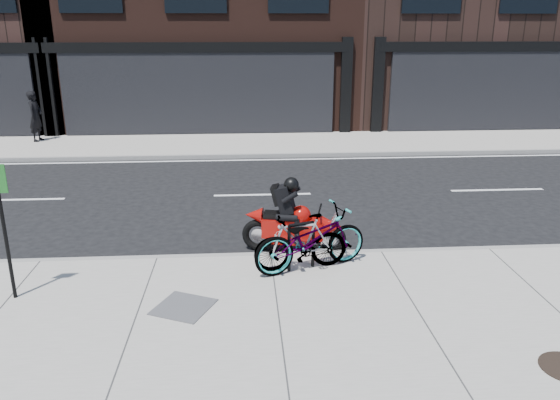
{
  "coord_description": "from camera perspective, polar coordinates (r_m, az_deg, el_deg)",
  "views": [
    {
      "loc": [
        -0.44,
        -10.91,
        4.04
      ],
      "look_at": [
        0.22,
        -1.22,
        0.9
      ],
      "focal_mm": 35.0,
      "sensor_mm": 36.0,
      "label": 1
    }
  ],
  "objects": [
    {
      "name": "sign_post",
      "position": [
        8.77,
        -26.98,
        -1.92
      ],
      "size": [
        0.28,
        0.06,
        2.06
      ],
      "rotation": [
        0.0,
        0.0,
        0.04
      ],
      "color": "black",
      "rests_on": "sidewalk_near"
    },
    {
      "name": "bicycle_front",
      "position": [
        9.04,
        3.23,
        -4.1
      ],
      "size": [
        2.13,
        1.35,
        1.05
      ],
      "primitive_type": "imported",
      "rotation": [
        0.0,
        0.0,
        1.92
      ],
      "color": "gray",
      "rests_on": "sidewalk_near"
    },
    {
      "name": "utility_grate",
      "position": [
        8.17,
        -10.05,
        -10.93
      ],
      "size": [
        1.0,
        1.0,
        0.02
      ],
      "primitive_type": "cube",
      "rotation": [
        0.0,
        0.0,
        -0.43
      ],
      "color": "#4C4C4F",
      "rests_on": "sidewalk_near"
    },
    {
      "name": "sidewalk_near",
      "position": [
        7.14,
        0.33,
        -15.93
      ],
      "size": [
        60.0,
        6.0,
        0.13
      ],
      "primitive_type": "cube",
      "color": "gray",
      "rests_on": "ground"
    },
    {
      "name": "sidewalk_far",
      "position": [
        19.08,
        -2.51,
        5.87
      ],
      "size": [
        60.0,
        3.5,
        0.13
      ],
      "primitive_type": "cube",
      "color": "gray",
      "rests_on": "ground"
    },
    {
      "name": "pedestrian",
      "position": [
        20.92,
        -24.18,
        7.99
      ],
      "size": [
        0.5,
        0.68,
        1.73
      ],
      "primitive_type": "imported",
      "rotation": [
        0.0,
        0.0,
        1.44
      ],
      "color": "black",
      "rests_on": "sidewalk_far"
    },
    {
      "name": "motorcycle",
      "position": [
        9.96,
        1.9,
        -2.38
      ],
      "size": [
        1.92,
        0.78,
        1.45
      ],
      "rotation": [
        0.0,
        0.0,
        -0.22
      ],
      "color": "black",
      "rests_on": "ground"
    },
    {
      "name": "bicycle_rear",
      "position": [
        9.04,
        2.19,
        -4.43
      ],
      "size": [
        1.63,
        0.68,
        0.95
      ],
      "primitive_type": "imported",
      "rotation": [
        0.0,
        0.0,
        4.87
      ],
      "color": "gray",
      "rests_on": "sidewalk_near"
    },
    {
      "name": "ground",
      "position": [
        11.64,
        -1.49,
        -2.4
      ],
      "size": [
        120.0,
        120.0,
        0.0
      ],
      "primitive_type": "plane",
      "color": "black",
      "rests_on": "ground"
    },
    {
      "name": "bike_rack",
      "position": [
        9.04,
        2.23,
        -4.38
      ],
      "size": [
        0.47,
        0.19,
        0.82
      ],
      "rotation": [
        0.0,
        0.0,
        0.32
      ],
      "color": "black",
      "rests_on": "sidewalk_near"
    }
  ]
}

